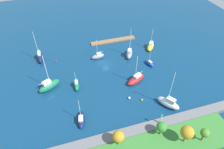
% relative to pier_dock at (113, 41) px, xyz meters
% --- Properties ---
extents(water, '(160.00, 160.00, 0.00)m').
position_rel_pier_dock_xyz_m(water, '(7.76, 14.61, -0.31)').
color(water, navy).
rests_on(water, ground).
extents(pier_dock, '(20.49, 2.57, 0.62)m').
position_rel_pier_dock_xyz_m(pier_dock, '(0.00, 0.00, 0.00)').
color(pier_dock, olive).
rests_on(pier_dock, ground).
extents(breakwater, '(73.00, 3.05, 1.34)m').
position_rel_pier_dock_xyz_m(breakwater, '(7.76, 46.87, 0.36)').
color(breakwater, slate).
rests_on(breakwater, ground).
extents(shoreline_park, '(50.35, 11.91, 1.02)m').
position_rel_pier_dock_xyz_m(shoreline_park, '(7.76, 52.18, 0.20)').
color(shoreline_park, '#387A33').
rests_on(shoreline_park, ground).
extents(harbor_beacon, '(0.56, 0.56, 3.73)m').
position_rel_pier_dock_xyz_m(harbor_beacon, '(0.89, 46.87, 3.18)').
color(harbor_beacon, silver).
rests_on(harbor_beacon, breakwater).
extents(park_tree_east, '(3.10, 3.10, 5.13)m').
position_rel_pier_dock_xyz_m(park_tree_east, '(14.22, 49.39, 4.27)').
color(park_tree_east, brown).
rests_on(park_tree_east, shoreline_park).
extents(park_tree_midwest, '(2.83, 2.83, 4.64)m').
position_rel_pier_dock_xyz_m(park_tree_midwest, '(2.45, 49.88, 3.90)').
color(park_tree_midwest, brown).
rests_on(park_tree_midwest, shoreline_park).
extents(park_tree_west, '(3.44, 3.44, 5.81)m').
position_rel_pier_dock_xyz_m(park_tree_west, '(-2.50, 53.69, 4.78)').
color(park_tree_west, brown).
rests_on(park_tree_west, shoreline_park).
extents(park_tree_center, '(2.33, 2.33, 4.53)m').
position_rel_pier_dock_xyz_m(park_tree_center, '(-7.16, 54.80, 4.00)').
color(park_tree_center, brown).
rests_on(park_tree_center, shoreline_park).
extents(sailboat_gray_lone_north, '(5.47, 2.38, 8.93)m').
position_rel_pier_dock_xyz_m(sailboat_gray_lone_north, '(9.73, 10.67, 0.84)').
color(sailboat_gray_lone_north, gray).
rests_on(sailboat_gray_lone_north, water).
extents(sailboat_navy_near_pier, '(3.21, 6.30, 8.64)m').
position_rel_pier_dock_xyz_m(sailboat_navy_near_pier, '(21.93, 38.81, 0.65)').
color(sailboat_navy_near_pier, '#141E4C').
rests_on(sailboat_navy_near_pier, water).
extents(sailboat_green_off_beacon, '(8.06, 6.03, 13.61)m').
position_rel_pier_dock_xyz_m(sailboat_green_off_beacon, '(29.68, 22.45, 1.28)').
color(sailboat_green_off_beacon, '#19724C').
rests_on(sailboat_green_off_beacon, water).
extents(sailboat_yellow_inner_mooring, '(6.05, 6.94, 9.60)m').
position_rel_pier_dock_xyz_m(sailboat_yellow_inner_mooring, '(-13.68, 10.29, 0.84)').
color(sailboat_yellow_inner_mooring, yellow).
rests_on(sailboat_yellow_inner_mooring, water).
extents(sailboat_white_mid_basin, '(6.06, 7.36, 13.53)m').
position_rel_pier_dock_xyz_m(sailboat_white_mid_basin, '(-4.99, 41.16, 1.21)').
color(sailboat_white_mid_basin, white).
rests_on(sailboat_white_mid_basin, water).
extents(sailboat_red_lone_south, '(7.98, 5.53, 11.26)m').
position_rel_pier_dock_xyz_m(sailboat_red_lone_south, '(0.37, 27.94, 0.93)').
color(sailboat_red_lone_south, red).
rests_on(sailboat_red_lone_south, water).
extents(sailboat_blue_far_south, '(2.53, 4.84, 7.44)m').
position_rel_pier_dock_xyz_m(sailboat_blue_far_south, '(-8.35, 20.49, 0.52)').
color(sailboat_blue_far_south, '#2347B2').
rests_on(sailboat_blue_far_south, water).
extents(sailboat_gray_west_end, '(5.02, 7.01, 12.39)m').
position_rel_pier_dock_xyz_m(sailboat_gray_west_end, '(-2.95, 12.81, 1.12)').
color(sailboat_gray_west_end, gray).
rests_on(sailboat_gray_west_end, water).
extents(sailboat_navy_far_north, '(1.90, 6.61, 13.02)m').
position_rel_pier_dock_xyz_m(sailboat_navy_far_north, '(32.01, 4.87, 1.16)').
color(sailboat_navy_far_north, '#141E4C').
rests_on(sailboat_navy_far_north, water).
extents(sailboat_green_by_breakwater, '(2.26, 4.90, 7.18)m').
position_rel_pier_dock_xyz_m(sailboat_green_by_breakwater, '(20.80, 24.59, 0.74)').
color(sailboat_green_by_breakwater, '#19724C').
rests_on(sailboat_green_by_breakwater, water).
extents(mooring_buoy_white, '(0.83, 0.83, 0.83)m').
position_rel_pier_dock_xyz_m(mooring_buoy_white, '(5.45, 34.78, 0.10)').
color(mooring_buoy_white, white).
rests_on(mooring_buoy_white, water).
extents(mooring_buoy_red, '(0.62, 0.62, 0.62)m').
position_rel_pier_dock_xyz_m(mooring_buoy_red, '(26.30, 7.85, -0.00)').
color(mooring_buoy_red, red).
rests_on(mooring_buoy_red, water).
extents(mooring_buoy_yellow, '(0.62, 0.62, 0.62)m').
position_rel_pier_dock_xyz_m(mooring_buoy_yellow, '(1.83, 36.65, -0.00)').
color(mooring_buoy_yellow, yellow).
rests_on(mooring_buoy_yellow, water).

